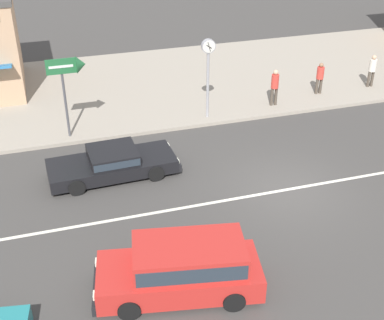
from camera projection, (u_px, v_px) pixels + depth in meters
ground_plane at (288, 190)px, 18.89m from camera, size 160.00×160.00×0.00m
lane_centre_stripe at (288, 189)px, 18.89m from camera, size 50.40×0.14×0.01m
kerb_strip at (199, 80)px, 27.50m from camera, size 68.00×10.00×0.15m
sedan_black_2 at (113, 162)px, 19.46m from camera, size 4.77×2.03×1.06m
minivan_red_5 at (183, 267)px, 14.21m from camera, size 4.73×2.55×1.56m
street_clock at (208, 61)px, 22.31m from camera, size 0.59×0.22×3.52m
arrow_signboard at (75, 70)px, 20.71m from camera, size 1.52×0.67×3.37m
pedestrian_near_clock at (275, 85)px, 24.17m from camera, size 0.34×0.34×1.71m
pedestrian_mid_kerb at (320, 76)px, 25.37m from camera, size 0.34×0.34×1.54m
pedestrian_by_shop at (372, 68)px, 26.10m from camera, size 0.34×0.34×1.62m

